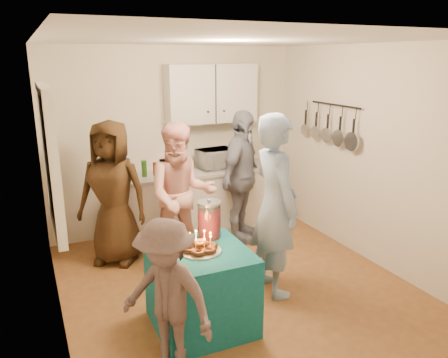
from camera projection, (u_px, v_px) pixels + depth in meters
name	position (u px, v px, depth m)	size (l,w,h in m)	color
floor	(237.00, 287.00, 4.80)	(4.00, 4.00, 0.00)	brown
ceiling	(240.00, 40.00, 4.10)	(4.00, 4.00, 0.00)	white
back_wall	(175.00, 140.00, 6.20)	(3.60, 3.60, 0.00)	silver
left_wall	(50.00, 196.00, 3.72)	(4.00, 4.00, 0.00)	silver
right_wall	(374.00, 157.00, 5.18)	(4.00, 4.00, 0.00)	silver
window_night	(48.00, 160.00, 3.93)	(0.04, 1.00, 1.20)	black
counter	(197.00, 203.00, 6.25)	(2.20, 0.58, 0.86)	white
countertop	(197.00, 172.00, 6.13)	(2.24, 0.62, 0.05)	beige
upper_cabinet	(211.00, 94.00, 6.09)	(1.30, 0.30, 0.80)	white
pot_rack	(333.00, 124.00, 5.67)	(0.12, 1.00, 0.60)	black
microwave	(216.00, 159.00, 6.20)	(0.50, 0.34, 0.28)	white
party_table	(201.00, 289.00, 4.02)	(0.85, 0.85, 0.76)	#10616D
donut_cake	(200.00, 242.00, 3.89)	(0.38, 0.38, 0.18)	#381C0C
punch_jar	(209.00, 220.00, 4.19)	(0.22, 0.22, 0.34)	red
man_birthday	(275.00, 206.00, 4.51)	(0.70, 0.46, 1.92)	#96B3DB
woman_back_left	(113.00, 193.00, 5.22)	(0.86, 0.56, 1.75)	brown
woman_back_center	(182.00, 196.00, 5.15)	(0.84, 0.65, 1.73)	#FF8C85
woman_back_right	(241.00, 177.00, 5.86)	(1.05, 0.43, 1.78)	#0F1634
child_near_left	(167.00, 297.00, 3.39)	(0.83, 0.48, 1.29)	#554445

